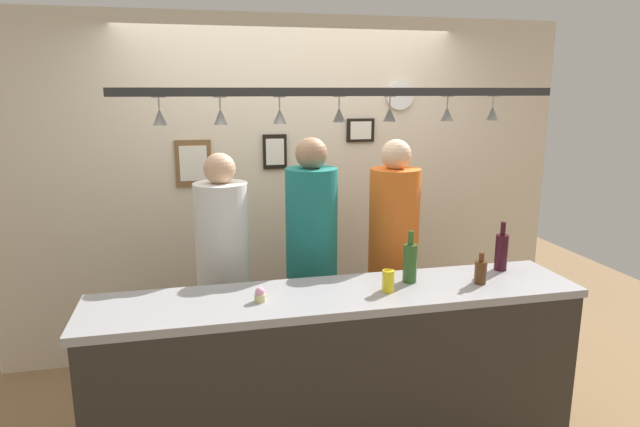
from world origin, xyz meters
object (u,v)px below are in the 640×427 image
(picture_frame_caricature, at_px, (193,163))
(bottle_beer_brown_stubby, at_px, (481,271))
(picture_frame_upper_small, at_px, (361,130))
(picture_frame_crest, at_px, (275,152))
(person_right_orange_shirt, at_px, (393,240))
(person_middle_teal_shirt, at_px, (311,243))
(bottle_wine_dark_red, at_px, (501,251))
(person_left_white_patterned_shirt, at_px, (223,257))
(bottle_champagne_green, at_px, (410,262))
(wall_clock, at_px, (400,96))
(drink_can, at_px, (388,281))
(cupcake, at_px, (260,295))

(picture_frame_caricature, bearing_deg, bottle_beer_brown_stubby, -43.05)
(picture_frame_upper_small, bearing_deg, picture_frame_crest, 180.00)
(bottle_beer_brown_stubby, xyz_separation_m, picture_frame_caricature, (-1.55, 1.45, 0.48))
(bottle_beer_brown_stubby, bearing_deg, person_right_orange_shirt, 108.45)
(person_middle_teal_shirt, bearing_deg, bottle_beer_brown_stubby, -41.90)
(bottle_wine_dark_red, distance_m, picture_frame_crest, 1.80)
(person_left_white_patterned_shirt, height_order, bottle_champagne_green, person_left_white_patterned_shirt)
(bottle_wine_dark_red, height_order, wall_clock, wall_clock)
(picture_frame_upper_small, bearing_deg, person_left_white_patterned_shirt, -147.67)
(drink_can, xyz_separation_m, picture_frame_upper_small, (0.28, 1.46, 0.70))
(cupcake, xyz_separation_m, picture_frame_crest, (0.30, 1.44, 0.58))
(wall_clock, bearing_deg, person_middle_teal_shirt, -140.70)
(bottle_wine_dark_red, height_order, drink_can, bottle_wine_dark_red)
(drink_can, bearing_deg, picture_frame_crest, 105.09)
(person_right_orange_shirt, distance_m, picture_frame_upper_small, 1.00)
(cupcake, relative_size, picture_frame_crest, 0.30)
(person_left_white_patterned_shirt, bearing_deg, drink_can, -41.51)
(wall_clock, bearing_deg, bottle_beer_brown_stubby, -91.57)
(bottle_champagne_green, xyz_separation_m, bottle_wine_dark_red, (0.62, 0.08, -0.00))
(bottle_wine_dark_red, bearing_deg, drink_can, -165.97)
(bottle_wine_dark_red, bearing_deg, person_left_white_patterned_shirt, 161.54)
(bottle_champagne_green, relative_size, picture_frame_caricature, 0.88)
(person_middle_teal_shirt, distance_m, bottle_beer_brown_stubby, 1.11)
(bottle_champagne_green, height_order, bottle_wine_dark_red, same)
(picture_frame_upper_small, bearing_deg, cupcake, -124.15)
(picture_frame_upper_small, bearing_deg, drink_can, -100.94)
(picture_frame_caricature, bearing_deg, person_left_white_patterned_shirt, -77.71)
(person_left_white_patterned_shirt, xyz_separation_m, cupcake, (0.15, -0.73, 0.01))
(bottle_wine_dark_red, distance_m, drink_can, 0.82)
(wall_clock, bearing_deg, picture_frame_caricature, 179.78)
(person_left_white_patterned_shirt, bearing_deg, bottle_beer_brown_stubby, -27.84)
(bottle_wine_dark_red, relative_size, picture_frame_caricature, 0.88)
(picture_frame_upper_small, bearing_deg, picture_frame_caricature, 180.00)
(person_left_white_patterned_shirt, xyz_separation_m, person_middle_teal_shirt, (0.58, -0.00, 0.05))
(cupcake, height_order, picture_frame_caricature, picture_frame_caricature)
(drink_can, bearing_deg, cupcake, 178.57)
(picture_frame_caricature, distance_m, picture_frame_crest, 0.61)
(picture_frame_caricature, relative_size, picture_frame_upper_small, 1.55)
(person_left_white_patterned_shirt, relative_size, cupcake, 21.52)
(drink_can, bearing_deg, picture_frame_caricature, 124.39)
(person_left_white_patterned_shirt, relative_size, picture_frame_caricature, 4.94)
(person_middle_teal_shirt, height_order, picture_frame_upper_small, picture_frame_upper_small)
(bottle_wine_dark_red, xyz_separation_m, cupcake, (-1.49, -0.18, -0.08))
(person_middle_teal_shirt, height_order, bottle_beer_brown_stubby, person_middle_teal_shirt)
(picture_frame_upper_small, xyz_separation_m, wall_clock, (0.31, -0.01, 0.26))
(drink_can, relative_size, picture_frame_upper_small, 0.55)
(bottle_wine_dark_red, bearing_deg, bottle_beer_brown_stubby, -141.61)
(cupcake, bearing_deg, person_right_orange_shirt, 35.97)
(bottle_wine_dark_red, height_order, picture_frame_caricature, picture_frame_caricature)
(drink_can, bearing_deg, bottle_champagne_green, 35.29)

